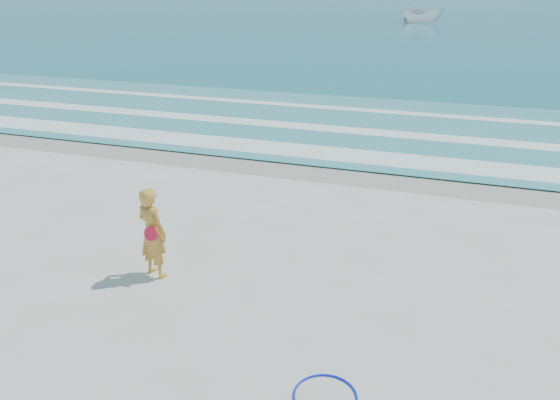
% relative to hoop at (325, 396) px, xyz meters
% --- Properties ---
extents(ground, '(400.00, 400.00, 0.00)m').
position_rel_hoop_xyz_m(ground, '(-2.01, 0.13, -0.02)').
color(ground, silver).
rests_on(ground, ground).
extents(wet_sand, '(400.00, 2.40, 0.00)m').
position_rel_hoop_xyz_m(wet_sand, '(-2.01, 9.13, -0.01)').
color(wet_sand, '#B2A893').
rests_on(wet_sand, ground).
extents(ocean, '(400.00, 190.00, 0.04)m').
position_rel_hoop_xyz_m(ocean, '(-2.01, 105.13, 0.00)').
color(ocean, '#19727F').
rests_on(ocean, ground).
extents(shallow, '(400.00, 10.00, 0.01)m').
position_rel_hoop_xyz_m(shallow, '(-2.01, 14.13, 0.03)').
color(shallow, '#59B7AD').
rests_on(shallow, ocean).
extents(foam_near, '(400.00, 1.40, 0.01)m').
position_rel_hoop_xyz_m(foam_near, '(-2.01, 10.43, 0.04)').
color(foam_near, white).
rests_on(foam_near, shallow).
extents(foam_mid, '(400.00, 0.90, 0.01)m').
position_rel_hoop_xyz_m(foam_mid, '(-2.01, 13.33, 0.04)').
color(foam_mid, white).
rests_on(foam_mid, shallow).
extents(foam_far, '(400.00, 0.60, 0.01)m').
position_rel_hoop_xyz_m(foam_far, '(-2.01, 16.63, 0.04)').
color(foam_far, white).
rests_on(foam_far, shallow).
extents(hoop, '(0.94, 0.94, 0.03)m').
position_rel_hoop_xyz_m(hoop, '(0.00, 0.00, 0.00)').
color(hoop, '#0C1CDC').
rests_on(hoop, ground).
extents(boat, '(5.02, 2.57, 1.85)m').
position_rel_hoop_xyz_m(boat, '(-3.79, 61.78, 0.95)').
color(boat, white).
rests_on(boat, ocean).
extents(woman, '(0.74, 0.60, 1.76)m').
position_rel_hoop_xyz_m(woman, '(-3.83, 2.17, 0.87)').
color(woman, gold).
rests_on(woman, ground).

